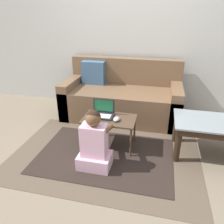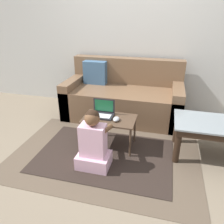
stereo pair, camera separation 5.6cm
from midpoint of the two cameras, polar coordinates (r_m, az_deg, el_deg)
The scene contains 8 objects.
ground_plane at distance 2.64m, azimuth -1.07°, elevation -10.38°, with size 16.00×16.00×0.00m, color #7F705B.
wall_back at distance 3.63m, azimuth 4.87°, elevation 20.46°, with size 9.00×0.06×2.50m.
area_rug at distance 2.58m, azimuth -2.46°, elevation -11.19°, with size 2.13×1.42×0.01m.
couch at distance 3.41m, azimuth 2.07°, elevation 3.84°, with size 1.75×0.84×0.86m.
laptop_desk at distance 2.58m, azimuth -1.34°, elevation -2.48°, with size 0.62×0.38×0.38m.
laptop at distance 2.61m, azimuth -3.10°, elevation -0.37°, with size 0.26×0.18×0.19m.
computer_mouse at distance 2.50m, azimuth 0.54°, elevation -1.84°, with size 0.07×0.11×0.04m.
person_seated at distance 2.27m, azimuth -5.32°, elevation -8.33°, with size 0.34×0.38×0.66m.
Camera 1 is at (0.51, -2.10, 1.52)m, focal length 35.00 mm.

